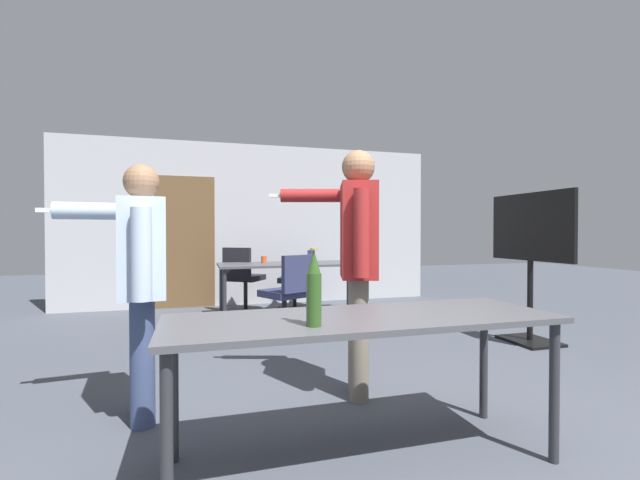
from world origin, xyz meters
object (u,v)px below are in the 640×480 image
office_chair_far_left (288,297)px  office_chair_far_right (243,281)px  person_right_polo (356,248)px  beer_bottle (314,289)px  person_center_tall (139,269)px  drink_cup (264,259)px  office_chair_near_pushed (300,281)px  tv_screen (531,250)px

office_chair_far_left → office_chair_far_right: bearing=77.0°
person_right_polo → beer_bottle: size_ratio=4.97×
person_right_polo → office_chair_far_right: 3.62m
person_center_tall → office_chair_far_left: person_center_tall is taller
person_right_polo → drink_cup: 3.14m
beer_bottle → drink_cup: 4.14m
office_chair_near_pushed → person_center_tall: bearing=174.6°
person_right_polo → person_center_tall: person_right_polo is taller
person_right_polo → beer_bottle: 1.16m
tv_screen → beer_bottle: tv_screen is taller
person_center_tall → beer_bottle: 1.31m
person_center_tall → office_chair_near_pushed: 4.08m
office_chair_far_left → drink_cup: (-0.11, 1.11, 0.37)m
tv_screen → office_chair_far_left: (-2.38, 1.14, -0.57)m
tv_screen → office_chair_far_left: size_ratio=1.74×
office_chair_far_left → beer_bottle: size_ratio=2.59×
office_chair_far_right → office_chair_near_pushed: size_ratio=1.05×
person_right_polo → person_center_tall: (-1.43, 0.01, -0.12)m
beer_bottle → drink_cup: (0.41, 4.12, -0.12)m
office_chair_far_left → office_chair_near_pushed: size_ratio=1.01×
office_chair_far_left → office_chair_near_pushed: (0.51, 1.57, -0.01)m
office_chair_near_pushed → beer_bottle: 4.72m
person_center_tall → tv_screen: bearing=-83.1°
person_right_polo → beer_bottle: bearing=166.3°
office_chair_far_right → drink_cup: (0.25, -0.42, 0.34)m
tv_screen → office_chair_near_pushed: tv_screen is taller
person_center_tall → office_chair_far_left: size_ratio=1.74×
person_center_tall → beer_bottle: size_ratio=4.51×
tv_screen → drink_cup: 3.36m
person_right_polo → office_chair_far_right: size_ratio=1.84×
person_right_polo → office_chair_near_pushed: (0.45, 3.59, -0.65)m
tv_screen → office_chair_far_left: 2.70m
tv_screen → beer_bottle: size_ratio=4.51×
tv_screen → person_center_tall: size_ratio=1.00×
office_chair_far_right → drink_cup: 0.59m
office_chair_far_right → beer_bottle: bearing=-57.0°
person_right_polo → drink_cup: person_right_polo is taller
beer_bottle → drink_cup: size_ratio=3.75×
drink_cup → tv_screen: bearing=-42.0°
office_chair_near_pushed → beer_bottle: size_ratio=2.56×
person_center_tall → office_chair_near_pushed: (1.88, 3.58, -0.53)m
tv_screen → beer_bottle: (-2.91, -1.87, -0.08)m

